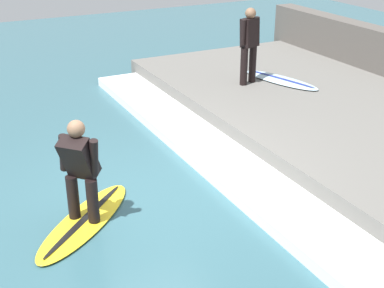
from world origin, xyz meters
The scene contains 7 objects.
ground_plane centered at (0.00, 0.00, 0.00)m, with size 28.00×28.00×0.00m, color #335B66.
concrete_ledge centered at (4.19, 0.00, 0.21)m, with size 4.40×11.29×0.43m, color #66635E.
wave_foam_crest centered at (1.52, 0.00, 0.09)m, with size 0.94×10.72×0.18m, color white.
surfboard_riding centered at (-0.97, -0.24, 0.03)m, with size 1.92×1.84×0.07m.
surfer_riding centered at (-0.97, -0.24, 0.84)m, with size 0.58×0.58×1.40m.
surfer_waiting_near centered at (3.50, 2.79, 1.31)m, with size 0.51×0.35×1.57m.
surfboard_waiting_near centered at (4.21, 2.58, 0.46)m, with size 1.02×1.96×0.07m.
Camera 1 is at (-2.46, -6.28, 3.87)m, focal length 50.00 mm.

